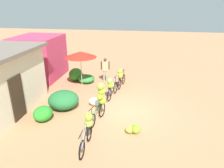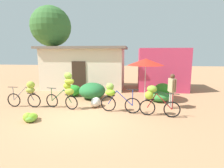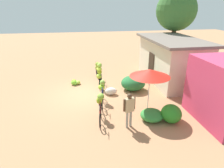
{
  "view_description": "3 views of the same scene",
  "coord_description": "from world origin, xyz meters",
  "px_view_note": "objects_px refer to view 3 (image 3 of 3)",
  "views": [
    {
      "loc": [
        -9.11,
        -0.95,
        4.98
      ],
      "look_at": [
        0.87,
        0.75,
        1.0
      ],
      "focal_mm": 33.83,
      "sensor_mm": 36.0,
      "label": 1
    },
    {
      "loc": [
        2.03,
        -6.55,
        2.52
      ],
      "look_at": [
        1.09,
        1.05,
        1.19
      ],
      "focal_mm": 28.7,
      "sensor_mm": 36.0,
      "label": 2
    },
    {
      "loc": [
        11.08,
        -0.33,
        5.01
      ],
      "look_at": [
        1.11,
        1.41,
        1.02
      ],
      "focal_mm": 32.23,
      "sensor_mm": 36.0,
      "label": 3
    }
  ],
  "objects_px": {
    "tree_behind_building": "(176,11)",
    "bicycle_near_pile": "(100,73)",
    "market_umbrella": "(150,73)",
    "produce_sack": "(111,91)",
    "building_low": "(171,60)",
    "banana_pile_on_ground": "(75,82)",
    "person_vendor": "(129,107)",
    "bicycle_leftmost": "(97,69)",
    "bicycle_by_shop": "(100,105)",
    "bicycle_center_loaded": "(102,91)"
  },
  "relations": [
    {
      "from": "bicycle_by_shop",
      "to": "bicycle_near_pile",
      "type": "bearing_deg",
      "value": 173.78
    },
    {
      "from": "building_low",
      "to": "produce_sack",
      "type": "height_order",
      "value": "building_low"
    },
    {
      "from": "market_umbrella",
      "to": "bicycle_near_pile",
      "type": "xyz_separation_m",
      "value": [
        -3.55,
        -1.98,
        -1.09
      ]
    },
    {
      "from": "market_umbrella",
      "to": "banana_pile_on_ground",
      "type": "bearing_deg",
      "value": -140.88
    },
    {
      "from": "tree_behind_building",
      "to": "bicycle_leftmost",
      "type": "height_order",
      "value": "tree_behind_building"
    },
    {
      "from": "tree_behind_building",
      "to": "bicycle_near_pile",
      "type": "distance_m",
      "value": 8.34
    },
    {
      "from": "market_umbrella",
      "to": "bicycle_by_shop",
      "type": "relative_size",
      "value": 1.4
    },
    {
      "from": "bicycle_near_pile",
      "to": "banana_pile_on_ground",
      "type": "distance_m",
      "value": 1.97
    },
    {
      "from": "building_low",
      "to": "banana_pile_on_ground",
      "type": "bearing_deg",
      "value": -92.26
    },
    {
      "from": "bicycle_center_loaded",
      "to": "banana_pile_on_ground",
      "type": "xyz_separation_m",
      "value": [
        -2.98,
        -1.47,
        -0.56
      ]
    },
    {
      "from": "banana_pile_on_ground",
      "to": "person_vendor",
      "type": "height_order",
      "value": "person_vendor"
    },
    {
      "from": "banana_pile_on_ground",
      "to": "bicycle_center_loaded",
      "type": "bearing_deg",
      "value": 26.29
    },
    {
      "from": "bicycle_leftmost",
      "to": "bicycle_by_shop",
      "type": "height_order",
      "value": "bicycle_leftmost"
    },
    {
      "from": "tree_behind_building",
      "to": "bicycle_center_loaded",
      "type": "distance_m",
      "value": 9.67
    },
    {
      "from": "produce_sack",
      "to": "person_vendor",
      "type": "relative_size",
      "value": 0.44
    },
    {
      "from": "tree_behind_building",
      "to": "produce_sack",
      "type": "bearing_deg",
      "value": -51.11
    },
    {
      "from": "bicycle_center_loaded",
      "to": "bicycle_near_pile",
      "type": "bearing_deg",
      "value": 176.9
    },
    {
      "from": "banana_pile_on_ground",
      "to": "bicycle_near_pile",
      "type": "bearing_deg",
      "value": 62.28
    },
    {
      "from": "market_umbrella",
      "to": "bicycle_near_pile",
      "type": "bearing_deg",
      "value": -150.88
    },
    {
      "from": "market_umbrella",
      "to": "bicycle_near_pile",
      "type": "relative_size",
      "value": 1.32
    },
    {
      "from": "building_low",
      "to": "person_vendor",
      "type": "bearing_deg",
      "value": -39.22
    },
    {
      "from": "building_low",
      "to": "tree_behind_building",
      "type": "xyz_separation_m",
      "value": [
        -3.1,
        1.55,
        3.07
      ]
    },
    {
      "from": "tree_behind_building",
      "to": "building_low",
      "type": "bearing_deg",
      "value": -26.55
    },
    {
      "from": "building_low",
      "to": "bicycle_by_shop",
      "type": "relative_size",
      "value": 3.78
    },
    {
      "from": "bicycle_center_loaded",
      "to": "banana_pile_on_ground",
      "type": "height_order",
      "value": "bicycle_center_loaded"
    },
    {
      "from": "person_vendor",
      "to": "market_umbrella",
      "type": "bearing_deg",
      "value": 132.07
    },
    {
      "from": "building_low",
      "to": "bicycle_near_pile",
      "type": "xyz_separation_m",
      "value": [
        0.57,
        -5.02,
        -0.52
      ]
    },
    {
      "from": "building_low",
      "to": "produce_sack",
      "type": "distance_m",
      "value": 4.98
    },
    {
      "from": "bicycle_near_pile",
      "to": "produce_sack",
      "type": "height_order",
      "value": "bicycle_near_pile"
    },
    {
      "from": "bicycle_by_shop",
      "to": "banana_pile_on_ground",
      "type": "distance_m",
      "value": 4.8
    },
    {
      "from": "bicycle_near_pile",
      "to": "produce_sack",
      "type": "bearing_deg",
      "value": 24.3
    },
    {
      "from": "bicycle_center_loaded",
      "to": "bicycle_by_shop",
      "type": "distance_m",
      "value": 1.67
    },
    {
      "from": "banana_pile_on_ground",
      "to": "produce_sack",
      "type": "relative_size",
      "value": 1.05
    },
    {
      "from": "tree_behind_building",
      "to": "person_vendor",
      "type": "bearing_deg",
      "value": -34.94
    },
    {
      "from": "person_vendor",
      "to": "bicycle_center_loaded",
      "type": "bearing_deg",
      "value": -161.61
    },
    {
      "from": "building_low",
      "to": "bicycle_leftmost",
      "type": "bearing_deg",
      "value": -105.09
    },
    {
      "from": "building_low",
      "to": "tree_behind_building",
      "type": "distance_m",
      "value": 4.63
    },
    {
      "from": "building_low",
      "to": "tree_behind_building",
      "type": "relative_size",
      "value": 0.97
    },
    {
      "from": "tree_behind_building",
      "to": "banana_pile_on_ground",
      "type": "bearing_deg",
      "value": -70.79
    },
    {
      "from": "market_umbrella",
      "to": "produce_sack",
      "type": "relative_size",
      "value": 3.2
    },
    {
      "from": "market_umbrella",
      "to": "produce_sack",
      "type": "bearing_deg",
      "value": -148.61
    },
    {
      "from": "bicycle_leftmost",
      "to": "person_vendor",
      "type": "xyz_separation_m",
      "value": [
        6.6,
        0.68,
        0.26
      ]
    },
    {
      "from": "tree_behind_building",
      "to": "bicycle_by_shop",
      "type": "height_order",
      "value": "tree_behind_building"
    },
    {
      "from": "market_umbrella",
      "to": "bicycle_by_shop",
      "type": "distance_m",
      "value": 2.75
    },
    {
      "from": "building_low",
      "to": "bicycle_near_pile",
      "type": "distance_m",
      "value": 5.08
    },
    {
      "from": "bicycle_center_loaded",
      "to": "market_umbrella",
      "type": "bearing_deg",
      "value": 56.12
    },
    {
      "from": "market_umbrella",
      "to": "person_vendor",
      "type": "relative_size",
      "value": 1.4
    },
    {
      "from": "market_umbrella",
      "to": "bicycle_center_loaded",
      "type": "xyz_separation_m",
      "value": [
        -1.41,
        -2.1,
        -1.35
      ]
    },
    {
      "from": "building_low",
      "to": "produce_sack",
      "type": "xyz_separation_m",
      "value": [
        1.76,
        -4.48,
        -1.28
      ]
    },
    {
      "from": "tree_behind_building",
      "to": "bicycle_near_pile",
      "type": "height_order",
      "value": "tree_behind_building"
    }
  ]
}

